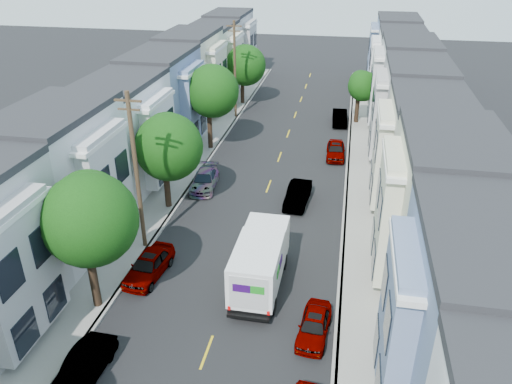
{
  "coord_description": "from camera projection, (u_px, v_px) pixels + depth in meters",
  "views": [
    {
      "loc": [
        5.59,
        -22.86,
        17.66
      ],
      "look_at": [
        -0.01,
        6.65,
        2.2
      ],
      "focal_mm": 35.0,
      "sensor_mm": 36.0,
      "label": 1
    }
  ],
  "objects": [
    {
      "name": "road_slab",
      "position": [
        274.0,
        171.0,
        42.08
      ],
      "size": [
        12.0,
        70.0,
        0.02
      ],
      "primitive_type": "cube",
      "color": "black",
      "rests_on": "ground"
    },
    {
      "name": "tree_d",
      "position": [
        211.0,
        91.0,
        43.92
      ],
      "size": [
        4.7,
        4.7,
        7.83
      ],
      "color": "black",
      "rests_on": "ground"
    },
    {
      "name": "fedex_truck",
      "position": [
        260.0,
        261.0,
        27.49
      ],
      "size": [
        2.45,
        6.37,
        3.06
      ],
      "rotation": [
        0.0,
        0.0,
        -0.01
      ],
      "color": "white",
      "rests_on": "ground"
    },
    {
      "name": "parked_right_c",
      "position": [
        336.0,
        150.0,
        44.3
      ],
      "size": [
        1.77,
        4.28,
        1.37
      ],
      "primitive_type": "imported",
      "rotation": [
        0.0,
        0.0,
        0.04
      ],
      "color": "black",
      "rests_on": "ground"
    },
    {
      "name": "tree_b",
      "position": [
        88.0,
        220.0,
        24.17
      ],
      "size": [
        4.7,
        4.7,
        7.77
      ],
      "color": "black",
      "rests_on": "ground"
    },
    {
      "name": "lead_sedan",
      "position": [
        298.0,
        195.0,
        36.66
      ],
      "size": [
        1.77,
        4.31,
        1.41
      ],
      "primitive_type": "imported",
      "rotation": [
        0.0,
        0.0,
        -0.07
      ],
      "color": "black",
      "rests_on": "ground"
    },
    {
      "name": "curb_right",
      "position": [
        347.0,
        176.0,
        41.05
      ],
      "size": [
        0.3,
        70.0,
        0.15
      ],
      "primitive_type": "cube",
      "color": "gray",
      "rests_on": "ground"
    },
    {
      "name": "utility_pole_near",
      "position": [
        137.0,
        174.0,
        29.41
      ],
      "size": [
        1.6,
        0.26,
        10.0
      ],
      "color": "#42301E",
      "rests_on": "ground"
    },
    {
      "name": "townhouse_row_right",
      "position": [
        411.0,
        182.0,
        40.24
      ],
      "size": [
        5.0,
        70.0,
        8.5
      ],
      "primitive_type": "cube",
      "color": "beige",
      "rests_on": "ground"
    },
    {
      "name": "parked_left_d",
      "position": [
        205.0,
        180.0,
        38.97
      ],
      "size": [
        2.24,
        4.5,
        1.3
      ],
      "primitive_type": "imported",
      "rotation": [
        0.0,
        0.0,
        0.1
      ],
      "color": "#3B1507",
      "rests_on": "ground"
    },
    {
      "name": "tree_e",
      "position": [
        245.0,
        65.0,
        56.76
      ],
      "size": [
        4.63,
        4.63,
        6.86
      ],
      "color": "black",
      "rests_on": "ground"
    },
    {
      "name": "tree_c",
      "position": [
        168.0,
        147.0,
        34.19
      ],
      "size": [
        4.7,
        4.7,
        7.11
      ],
      "color": "black",
      "rests_on": "ground"
    },
    {
      "name": "townhouse_row_left",
      "position": [
        150.0,
        161.0,
        43.93
      ],
      "size": [
        5.0,
        70.0,
        8.5
      ],
      "primitive_type": "cube",
      "color": "beige",
      "rests_on": "ground"
    },
    {
      "name": "sidewalk_left",
      "position": [
        191.0,
        163.0,
        43.27
      ],
      "size": [
        2.6,
        70.0,
        0.15
      ],
      "primitive_type": "cube",
      "color": "gray",
      "rests_on": "ground"
    },
    {
      "name": "sidewalk_right",
      "position": [
        363.0,
        177.0,
        40.83
      ],
      "size": [
        2.6,
        70.0,
        0.15
      ],
      "primitive_type": "cube",
      "color": "gray",
      "rests_on": "ground"
    },
    {
      "name": "centerline",
      "position": [
        274.0,
        171.0,
        42.08
      ],
      "size": [
        0.12,
        70.0,
        0.01
      ],
      "primitive_type": "cube",
      "color": "gold",
      "rests_on": "ground"
    },
    {
      "name": "parked_left_b",
      "position": [
        83.0,
        368.0,
        22.01
      ],
      "size": [
        1.53,
        3.97,
        1.31
      ],
      "primitive_type": "imported",
      "rotation": [
        0.0,
        0.0,
        -0.04
      ],
      "color": "black",
      "rests_on": "ground"
    },
    {
      "name": "utility_pole_far",
      "position": [
        235.0,
        70.0,
        52.13
      ],
      "size": [
        1.6,
        0.26,
        10.0
      ],
      "color": "#42301E",
      "rests_on": "ground"
    },
    {
      "name": "parked_right_d",
      "position": [
        340.0,
        118.0,
        52.27
      ],
      "size": [
        1.69,
        4.23,
        1.39
      ],
      "primitive_type": "imported",
      "rotation": [
        0.0,
        0.0,
        0.05
      ],
      "color": "black",
      "rests_on": "ground"
    },
    {
      "name": "curb_left",
      "position": [
        205.0,
        165.0,
        43.05
      ],
      "size": [
        0.3,
        70.0,
        0.15
      ],
      "primitive_type": "cube",
      "color": "gray",
      "rests_on": "ground"
    },
    {
      "name": "ground",
      "position": [
        235.0,
        277.0,
        28.98
      ],
      "size": [
        160.0,
        160.0,
        0.0
      ],
      "primitive_type": "plane",
      "color": "black",
      "rests_on": "ground"
    },
    {
      "name": "tree_far_r",
      "position": [
        362.0,
        87.0,
        50.95
      ],
      "size": [
        3.1,
        3.1,
        5.54
      ],
      "color": "black",
      "rests_on": "ground"
    },
    {
      "name": "parked_left_c",
      "position": [
        149.0,
        265.0,
        28.78
      ],
      "size": [
        2.15,
        4.58,
        1.44
      ],
      "primitive_type": "imported",
      "rotation": [
        0.0,
        0.0,
        -0.1
      ],
      "color": "#9C9C9C",
      "rests_on": "ground"
    },
    {
      "name": "parked_right_b",
      "position": [
        314.0,
        326.0,
        24.48
      ],
      "size": [
        1.76,
        3.88,
        1.22
      ],
      "primitive_type": "imported",
      "rotation": [
        0.0,
        0.0,
        -0.09
      ],
      "color": "silver",
      "rests_on": "ground"
    }
  ]
}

